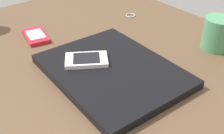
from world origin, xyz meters
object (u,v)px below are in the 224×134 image
cell_phone_on_laptop (86,60)px  key_ring (131,15)px  cell_phone_on_desk (36,36)px  coffee_mug (218,34)px  laptop_closed (112,71)px

cell_phone_on_laptop → key_ring: bearing=120.2°
cell_phone_on_laptop → key_ring: (-16.94, 29.06, -2.29)cm
cell_phone_on_desk → coffee_mug: bearing=44.4°
cell_phone_on_laptop → coffee_mug: 34.83cm
cell_phone_on_desk → key_ring: cell_phone_on_desk is taller
laptop_closed → coffee_mug: size_ratio=3.00×
cell_phone_on_desk → coffee_mug: size_ratio=1.01×
coffee_mug → cell_phone_on_desk: bearing=-135.6°
cell_phone_on_laptop → coffee_mug: coffee_mug is taller
laptop_closed → cell_phone_on_desk: bearing=-166.8°
cell_phone_on_desk → cell_phone_on_laptop: bearing=6.3°
coffee_mug → key_ring: bearing=-174.1°
key_ring → coffee_mug: size_ratio=0.31×
cell_phone_on_desk → key_ring: size_ratio=3.28×
cell_phone_on_laptop → cell_phone_on_desk: 22.23cm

